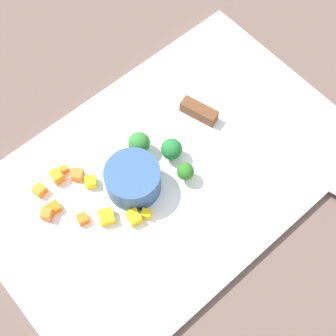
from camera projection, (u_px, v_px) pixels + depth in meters
The scene contains 18 objects.
ground_plane at pixel (168, 174), 0.74m from camera, with size 4.00×4.00×0.00m, color brown.
cutting_board at pixel (168, 173), 0.73m from camera, with size 0.56×0.36×0.01m, color white.
prep_bowl at pixel (133, 179), 0.69m from camera, with size 0.08×0.08×0.05m, color #2F5185.
chef_knife at pixel (232, 130), 0.75m from camera, with size 0.11×0.28×0.02m.
carrot_dice_0 at pixel (83, 219), 0.68m from camera, with size 0.01×0.01×0.01m, color orange.
carrot_dice_1 at pixel (57, 176), 0.71m from camera, with size 0.02×0.02×0.02m, color orange.
carrot_dice_2 at pixel (47, 214), 0.69m from camera, with size 0.01×0.01×0.02m, color orange.
carrot_dice_3 at pixel (64, 169), 0.72m from camera, with size 0.01×0.01×0.01m, color orange.
carrot_dice_4 at pixel (53, 208), 0.69m from camera, with size 0.02×0.01×0.01m, color orange.
carrot_dice_5 at pixel (40, 190), 0.70m from camera, with size 0.02×0.02×0.01m, color orange.
carrot_dice_6 at pixel (77, 175), 0.71m from camera, with size 0.02×0.02×0.01m, color orange.
pepper_dice_0 at pixel (91, 182), 0.71m from camera, with size 0.02×0.02×0.02m, color yellow.
pepper_dice_1 at pixel (146, 214), 0.69m from camera, with size 0.01×0.01×0.01m, color yellow.
pepper_dice_2 at pixel (134, 217), 0.68m from camera, with size 0.02×0.02×0.02m, color yellow.
pepper_dice_3 at pixel (105, 215), 0.69m from camera, with size 0.02×0.02×0.02m, color yellow.
broccoli_floret_0 at pixel (185, 172), 0.70m from camera, with size 0.03×0.03×0.03m.
broccoli_floret_1 at pixel (172, 149), 0.72m from camera, with size 0.03×0.03×0.04m.
broccoli_floret_2 at pixel (139, 143), 0.72m from camera, with size 0.03×0.03×0.04m.
Camera 1 is at (-0.21, -0.24, 0.67)m, focal length 52.03 mm.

